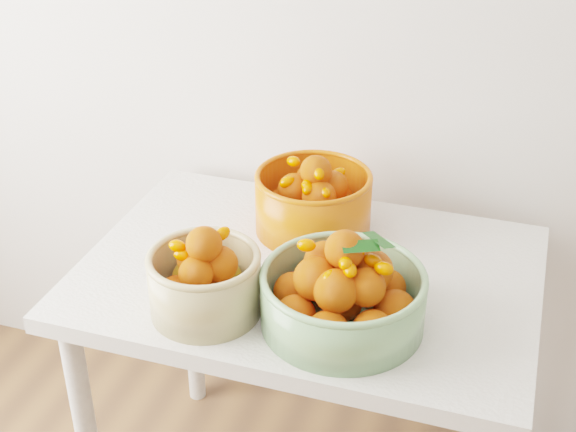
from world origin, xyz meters
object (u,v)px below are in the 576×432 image
object	(u,v)px
bowl_cream	(205,281)
bowl_orange	(313,201)
table	(308,304)
bowl_green	(343,293)

from	to	relation	value
bowl_cream	bowl_orange	distance (m)	0.39
bowl_cream	table	bearing A→B (deg)	53.73
bowl_cream	bowl_orange	size ratio (longest dim) A/B	0.82
bowl_green	bowl_orange	world-z (taller)	bowl_green
table	bowl_cream	world-z (taller)	bowl_cream
bowl_cream	bowl_green	world-z (taller)	bowl_green
bowl_green	bowl_orange	size ratio (longest dim) A/B	1.30
table	bowl_cream	xyz separation A→B (m)	(-0.16, -0.21, 0.17)
bowl_green	table	bearing A→B (deg)	125.54
bowl_cream	bowl_green	xyz separation A→B (m)	(0.27, 0.04, -0.00)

